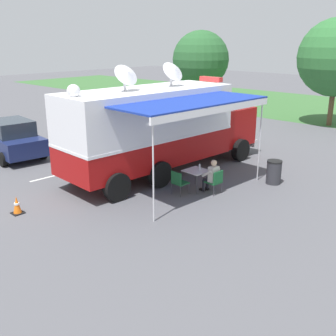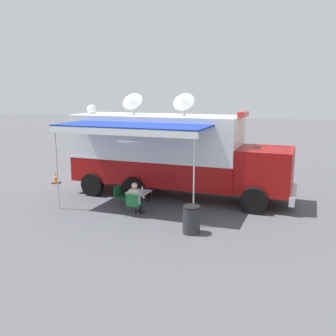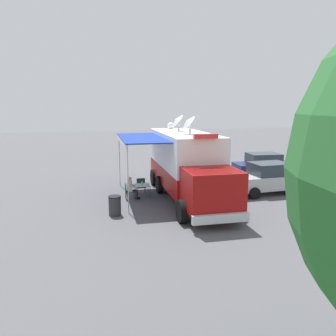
% 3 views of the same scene
% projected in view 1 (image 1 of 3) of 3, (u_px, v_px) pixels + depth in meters
% --- Properties ---
extents(ground_plane, '(100.00, 100.00, 0.00)m').
position_uv_depth(ground_plane, '(149.00, 176.00, 16.47)').
color(ground_plane, '#515156').
extents(lot_stripe, '(0.37, 4.80, 0.01)m').
position_uv_depth(lot_stripe, '(83.00, 169.00, 17.36)').
color(lot_stripe, silver).
rests_on(lot_stripe, ground).
extents(command_truck, '(5.15, 9.60, 4.53)m').
position_uv_depth(command_truck, '(163.00, 126.00, 16.35)').
color(command_truck, '#9E0F0F').
rests_on(command_truck, ground).
extents(folding_table, '(0.84, 0.84, 0.73)m').
position_uv_depth(folding_table, '(196.00, 172.00, 14.80)').
color(folding_table, silver).
rests_on(folding_table, ground).
extents(water_bottle, '(0.07, 0.07, 0.22)m').
position_uv_depth(water_bottle, '(200.00, 167.00, 14.84)').
color(water_bottle, silver).
rests_on(water_bottle, folding_table).
extents(folding_chair_at_table, '(0.50, 0.50, 0.87)m').
position_uv_depth(folding_chair_at_table, '(215.00, 180.00, 14.41)').
color(folding_chair_at_table, '#19562D').
rests_on(folding_chair_at_table, ground).
extents(folding_chair_beside_table, '(0.50, 0.50, 0.87)m').
position_uv_depth(folding_chair_beside_table, '(179.00, 181.00, 14.33)').
color(folding_chair_beside_table, '#19562D').
rests_on(folding_chair_beside_table, ground).
extents(seated_responder, '(0.68, 0.57, 1.25)m').
position_uv_depth(seated_responder, '(212.00, 175.00, 14.49)').
color(seated_responder, silver).
rests_on(seated_responder, ground).
extents(trash_bin, '(0.57, 0.57, 0.91)m').
position_uv_depth(trash_bin, '(274.00, 172.00, 15.48)').
color(trash_bin, '#2D2D33').
rests_on(trash_bin, ground).
extents(traffic_cone, '(0.36, 0.36, 0.58)m').
position_uv_depth(traffic_cone, '(17.00, 205.00, 12.84)').
color(traffic_cone, black).
rests_on(traffic_cone, ground).
extents(car_behind_truck, '(4.37, 2.36, 1.76)m').
position_uv_depth(car_behind_truck, '(11.00, 139.00, 18.87)').
color(car_behind_truck, navy).
rests_on(car_behind_truck, ground).
extents(car_far_corner, '(4.23, 2.08, 1.76)m').
position_uv_depth(car_far_corner, '(97.00, 133.00, 20.00)').
color(car_far_corner, '#B2B5BA').
rests_on(car_far_corner, ground).
extents(tree_far_left, '(4.90, 4.90, 6.06)m').
position_uv_depth(tree_far_left, '(201.00, 59.00, 35.33)').
color(tree_far_left, brown).
rests_on(tree_far_left, ground).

